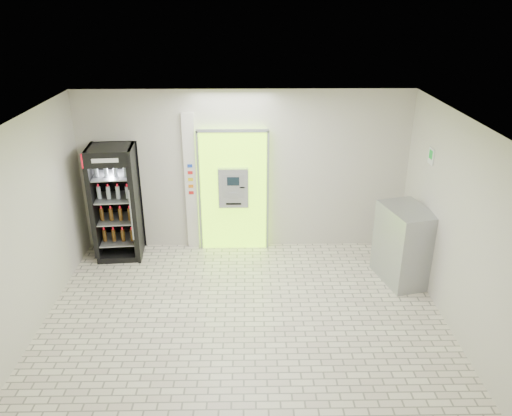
{
  "coord_description": "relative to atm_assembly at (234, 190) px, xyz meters",
  "views": [
    {
      "loc": [
        0.07,
        -6.16,
        4.5
      ],
      "look_at": [
        0.19,
        1.2,
        1.33
      ],
      "focal_mm": 35.0,
      "sensor_mm": 36.0,
      "label": 1
    }
  ],
  "objects": [
    {
      "name": "room_shell",
      "position": [
        0.2,
        -2.41,
        0.67
      ],
      "size": [
        6.0,
        6.0,
        6.0
      ],
      "color": "beige",
      "rests_on": "ground"
    },
    {
      "name": "beverage_cooler",
      "position": [
        -2.11,
        -0.26,
        -0.17
      ],
      "size": [
        0.84,
        0.78,
        2.09
      ],
      "rotation": [
        0.0,
        0.0,
        0.09
      ],
      "color": "black",
      "rests_on": "ground"
    },
    {
      "name": "ground",
      "position": [
        0.2,
        -2.41,
        -1.17
      ],
      "size": [
        6.0,
        6.0,
        0.0
      ],
      "primitive_type": "plane",
      "color": "beige",
      "rests_on": "ground"
    },
    {
      "name": "exit_sign",
      "position": [
        3.19,
        -1.01,
        0.95
      ],
      "size": [
        0.02,
        0.22,
        0.26
      ],
      "color": "white",
      "rests_on": "room_shell"
    },
    {
      "name": "atm_assembly",
      "position": [
        0.0,
        0.0,
        0.0
      ],
      "size": [
        1.3,
        0.24,
        2.33
      ],
      "color": "#9DFB17",
      "rests_on": "ground"
    },
    {
      "name": "pillar",
      "position": [
        -0.78,
        0.04,
        0.13
      ],
      "size": [
        0.22,
        0.11,
        2.6
      ],
      "color": "silver",
      "rests_on": "ground"
    },
    {
      "name": "steel_cabinet",
      "position": [
        2.86,
        -1.23,
        -0.52
      ],
      "size": [
        0.88,
        1.11,
        1.3
      ],
      "rotation": [
        0.0,
        0.0,
        0.24
      ],
      "color": "#999BA0",
      "rests_on": "ground"
    }
  ]
}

